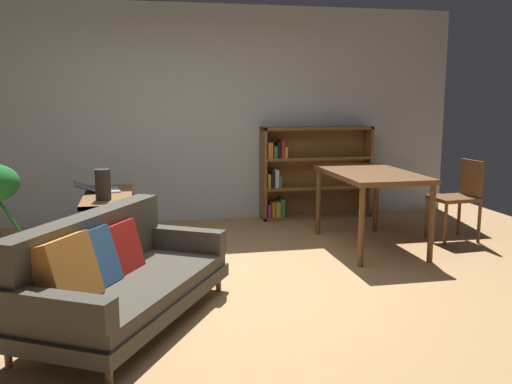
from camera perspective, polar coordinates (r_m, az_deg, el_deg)
ground_plane at (r=4.77m, az=-2.33°, el=-9.64°), size 8.16×8.16×0.00m
back_wall_panel at (r=7.18m, az=-6.05°, el=7.85°), size 6.80×0.10×2.70m
fabric_couch at (r=4.07m, az=-14.22°, el=-8.16°), size 1.58×1.93×0.76m
media_console at (r=5.83m, az=-14.68°, el=-3.22°), size 0.47×1.24×0.62m
open_laptop at (r=5.96m, az=-15.63°, el=0.30°), size 0.48×0.38×0.10m
desk_speaker at (r=5.44m, az=-15.29°, el=0.73°), size 0.14×0.14×0.29m
dining_table at (r=5.96m, az=11.59°, el=1.25°), size 0.81×1.38×0.81m
dining_chair_near at (r=6.56m, az=20.00°, el=-0.27°), size 0.48×0.42×0.89m
bookshelf at (r=7.38m, az=5.49°, el=1.96°), size 1.45×0.29×1.19m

